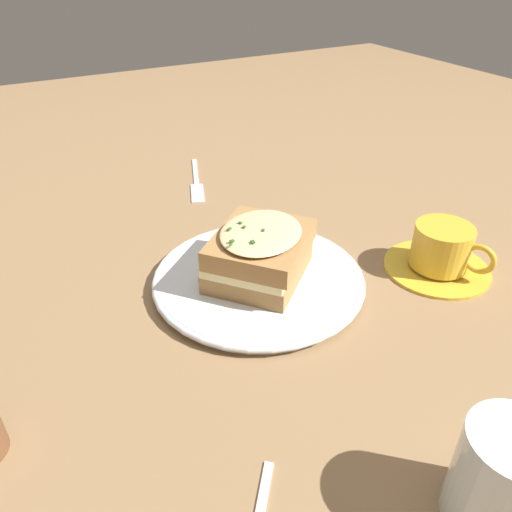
% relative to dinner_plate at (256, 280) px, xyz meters
% --- Properties ---
extents(ground_plane, '(2.40, 2.40, 0.00)m').
position_rel_dinner_plate_xyz_m(ground_plane, '(-0.03, 0.00, -0.01)').
color(ground_plane, olive).
extents(dinner_plate, '(0.27, 0.27, 0.02)m').
position_rel_dinner_plate_xyz_m(dinner_plate, '(0.00, 0.00, 0.00)').
color(dinner_plate, white).
rests_on(dinner_plate, ground_plane).
extents(sandwich, '(0.17, 0.17, 0.07)m').
position_rel_dinner_plate_xyz_m(sandwich, '(0.00, 0.00, 0.04)').
color(sandwich, '#A37542').
rests_on(sandwich, dinner_plate).
extents(teacup_with_saucer, '(0.14, 0.14, 0.06)m').
position_rel_dinner_plate_xyz_m(teacup_with_saucer, '(0.09, 0.23, 0.02)').
color(teacup_with_saucer, gold).
rests_on(teacup_with_saucer, ground_plane).
extents(water_glass, '(0.07, 0.07, 0.09)m').
position_rel_dinner_plate_xyz_m(water_glass, '(0.35, 0.01, 0.04)').
color(water_glass, silver).
rests_on(water_glass, ground_plane).
extents(fork, '(0.18, 0.08, 0.00)m').
position_rel_dinner_plate_xyz_m(fork, '(-0.32, 0.05, -0.01)').
color(fork, silver).
rests_on(fork, ground_plane).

